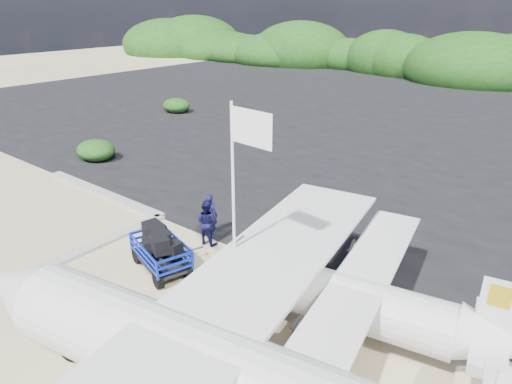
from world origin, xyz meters
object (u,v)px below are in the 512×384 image
Objects in this scene: crew_b at (207,222)px; crew_c at (299,264)px; flagpole at (236,324)px; crew_a at (210,215)px; baggage_cart at (162,270)px; aircraft_small at (325,95)px.

crew_b is 1.05× the size of crew_c.
flagpole is 3.72× the size of crew_a.
baggage_cart is at bearing 21.37° from crew_c.
crew_b is at bearing 143.54° from flagpole.
crew_c is at bearing 108.98° from aircraft_small.
baggage_cart is 35.53m from aircraft_small.
aircraft_small is (-12.30, 30.05, -0.91)m from crew_a.
baggage_cart is at bearing 84.33° from crew_b.
crew_c is (4.97, -0.86, -0.02)m from crew_a.
crew_b reaches higher than crew_c.
baggage_cart is 5.04m from crew_c.
flagpole is 0.82× the size of aircraft_small.
crew_a reaches higher than crew_c.
flagpole is 5.29m from crew_b.
crew_c is 0.22× the size of aircraft_small.
crew_a is (-0.53, 3.08, 0.91)m from baggage_cart.
flagpole is 3.01m from crew_c.
flagpole reaches higher than crew_a.
crew_b is (-0.11, 2.47, 0.93)m from baggage_cart.
flagpole is at bearing 123.57° from crew_a.
crew_a is at bearing 102.05° from aircraft_small.
baggage_cart is at bearing 100.96° from aircraft_small.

